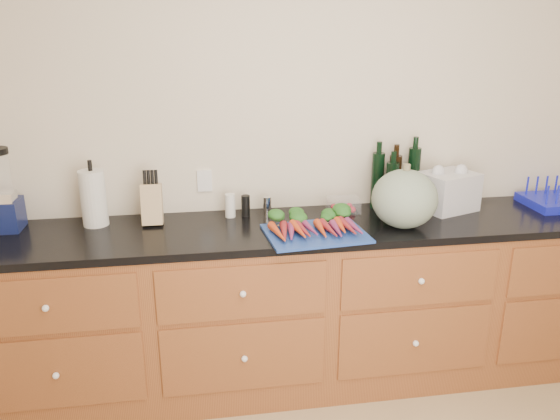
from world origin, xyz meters
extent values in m
cube|color=beige|center=(0.00, 1.62, 1.30)|extent=(4.10, 0.05, 2.60)
cube|color=brown|center=(0.00, 1.30, 0.45)|extent=(3.60, 0.60, 0.90)
cube|color=brown|center=(-1.35, 0.99, 0.72)|extent=(0.82, 0.01, 0.28)
sphere|color=white|center=(-1.35, 0.98, 0.72)|extent=(0.03, 0.03, 0.03)
cube|color=brown|center=(-1.35, 0.99, 0.36)|extent=(0.82, 0.01, 0.38)
sphere|color=white|center=(-1.35, 0.98, 0.36)|extent=(0.03, 0.03, 0.03)
cube|color=brown|center=(-0.45, 0.99, 0.72)|extent=(0.82, 0.01, 0.28)
sphere|color=white|center=(-0.45, 0.98, 0.72)|extent=(0.03, 0.03, 0.03)
cube|color=brown|center=(-0.45, 0.99, 0.36)|extent=(0.82, 0.01, 0.38)
sphere|color=white|center=(-0.45, 0.98, 0.36)|extent=(0.03, 0.03, 0.03)
cube|color=brown|center=(0.45, 0.99, 0.72)|extent=(0.82, 0.01, 0.28)
sphere|color=white|center=(0.45, 0.98, 0.72)|extent=(0.03, 0.03, 0.03)
cube|color=brown|center=(0.45, 0.99, 0.36)|extent=(0.82, 0.01, 0.38)
sphere|color=white|center=(0.45, 0.98, 0.36)|extent=(0.03, 0.03, 0.03)
cube|color=black|center=(0.00, 1.30, 0.92)|extent=(3.64, 0.62, 0.04)
cube|color=navy|center=(-0.06, 1.14, 0.95)|extent=(0.53, 0.42, 0.01)
cone|color=red|center=(-0.26, 1.12, 0.97)|extent=(0.04, 0.20, 0.04)
cone|color=maroon|center=(-0.23, 1.12, 0.97)|extent=(0.04, 0.20, 0.04)
cone|color=#7F2758|center=(-0.19, 1.12, 0.97)|extent=(0.04, 0.20, 0.04)
cone|color=red|center=(-0.16, 1.12, 0.97)|extent=(0.04, 0.20, 0.04)
cone|color=maroon|center=(-0.13, 1.12, 0.97)|extent=(0.04, 0.20, 0.04)
cone|color=#7F2758|center=(-0.10, 1.12, 0.97)|extent=(0.04, 0.20, 0.04)
ellipsoid|color=#21551C|center=(-0.18, 1.27, 0.98)|extent=(0.20, 0.12, 0.06)
cone|color=red|center=(-0.03, 1.12, 0.97)|extent=(0.04, 0.20, 0.04)
cone|color=maroon|center=(0.00, 1.12, 0.97)|extent=(0.04, 0.20, 0.04)
cone|color=#7F2758|center=(0.03, 1.12, 0.97)|extent=(0.04, 0.20, 0.04)
cone|color=red|center=(0.06, 1.12, 0.97)|extent=(0.04, 0.20, 0.04)
cone|color=maroon|center=(0.10, 1.12, 0.97)|extent=(0.04, 0.20, 0.04)
cone|color=#7F2758|center=(0.13, 1.12, 0.97)|extent=(0.04, 0.20, 0.04)
ellipsoid|color=#21551C|center=(0.05, 1.27, 0.98)|extent=(0.20, 0.12, 0.06)
ellipsoid|color=slate|center=(0.41, 1.18, 1.09)|extent=(0.34, 0.34, 0.31)
cube|color=#0F1748|center=(-1.63, 1.46, 1.02)|extent=(0.17, 0.17, 0.16)
cylinder|color=silver|center=(-1.18, 1.46, 1.09)|extent=(0.13, 0.13, 0.30)
cube|color=tan|center=(-0.88, 1.44, 1.05)|extent=(0.11, 0.11, 0.21)
cylinder|color=silver|center=(-0.47, 1.48, 1.00)|extent=(0.06, 0.06, 0.13)
cylinder|color=black|center=(-0.38, 1.48, 1.00)|extent=(0.05, 0.05, 0.12)
cylinder|color=silver|center=(-0.26, 1.48, 0.99)|extent=(0.05, 0.05, 0.11)
cube|color=white|center=(0.17, 1.47, 0.98)|extent=(0.17, 0.14, 0.08)
cylinder|color=black|center=(0.38, 1.52, 1.10)|extent=(0.07, 0.07, 0.32)
cylinder|color=black|center=(0.48, 1.53, 1.09)|extent=(0.07, 0.07, 0.30)
cylinder|color=black|center=(0.59, 1.52, 1.11)|extent=(0.07, 0.07, 0.34)
cylinder|color=black|center=(0.44, 1.46, 1.08)|extent=(0.07, 0.07, 0.28)
cube|color=#151BB8|center=(1.45, 1.38, 0.96)|extent=(0.39, 0.31, 0.05)
camera|label=1|loc=(-0.64, -1.37, 1.93)|focal=35.00mm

